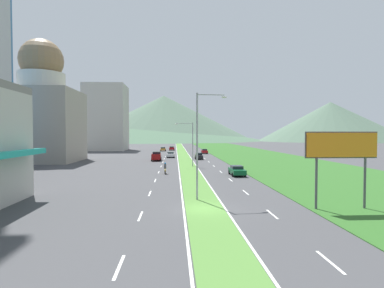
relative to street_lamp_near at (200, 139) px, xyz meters
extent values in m
plane|color=#424244|center=(0.08, -3.59, -5.77)|extent=(600.00, 600.00, 0.00)
cube|color=#518438|center=(0.08, 56.41, -5.74)|extent=(3.20, 240.00, 0.06)
cube|color=#2D6023|center=(20.68, 56.41, -5.74)|extent=(24.00, 240.00, 0.06)
cube|color=silver|center=(-5.02, -14.54, -5.76)|extent=(0.16, 2.80, 0.01)
cube|color=silver|center=(-5.02, -5.49, -5.76)|extent=(0.16, 2.80, 0.01)
cube|color=silver|center=(-5.02, 3.55, -5.76)|extent=(0.16, 2.80, 0.01)
cube|color=silver|center=(-5.02, 12.60, -5.76)|extent=(0.16, 2.80, 0.01)
cube|color=silver|center=(-5.02, 21.65, -5.76)|extent=(0.16, 2.80, 0.01)
cube|color=silver|center=(-5.02, 30.70, -5.76)|extent=(0.16, 2.80, 0.01)
cube|color=silver|center=(-5.02, 39.75, -5.76)|extent=(0.16, 2.80, 0.01)
cube|color=silver|center=(-5.02, 48.80, -5.76)|extent=(0.16, 2.80, 0.01)
cube|color=silver|center=(-5.02, 57.84, -5.76)|extent=(0.16, 2.80, 0.01)
cube|color=silver|center=(5.18, -14.54, -5.76)|extent=(0.16, 2.80, 0.01)
cube|color=silver|center=(5.18, -5.49, -5.76)|extent=(0.16, 2.80, 0.01)
cube|color=silver|center=(5.18, 3.55, -5.76)|extent=(0.16, 2.80, 0.01)
cube|color=silver|center=(5.18, 12.60, -5.76)|extent=(0.16, 2.80, 0.01)
cube|color=silver|center=(5.18, 21.65, -5.76)|extent=(0.16, 2.80, 0.01)
cube|color=silver|center=(5.18, 30.70, -5.76)|extent=(0.16, 2.80, 0.01)
cube|color=silver|center=(5.18, 39.75, -5.76)|extent=(0.16, 2.80, 0.01)
cube|color=silver|center=(5.18, 48.80, -5.76)|extent=(0.16, 2.80, 0.01)
cube|color=silver|center=(5.18, 57.84, -5.76)|extent=(0.16, 2.80, 0.01)
cube|color=silver|center=(-1.67, 56.41, -5.76)|extent=(0.16, 240.00, 0.01)
cube|color=silver|center=(1.83, 56.41, -5.76)|extent=(0.16, 240.00, 0.01)
cube|color=#9E9384|center=(-32.13, 42.71, 2.26)|extent=(15.51, 15.51, 16.05)
cylinder|color=beige|center=(-32.13, 42.71, 12.18)|extent=(9.95, 9.95, 3.79)
sphere|color=olive|center=(-32.13, 42.71, 16.92)|extent=(9.47, 9.47, 9.47)
cube|color=#B7B2A8|center=(-28.40, 91.26, 6.59)|extent=(14.93, 14.93, 24.71)
cone|color=#47664C|center=(-35.05, 282.97, 4.54)|extent=(238.83, 238.83, 20.61)
cone|color=#516B56|center=(-13.33, 286.61, 16.57)|extent=(176.89, 176.89, 44.67)
cone|color=#516B56|center=(129.93, 229.31, 10.89)|extent=(121.69, 121.69, 33.31)
cylinder|color=#99999E|center=(-0.30, -0.02, -0.71)|extent=(0.18, 0.18, 10.10)
cylinder|color=#99999E|center=(0.99, 0.08, 4.19)|extent=(2.59, 0.31, 0.10)
ellipsoid|color=silver|center=(2.29, 0.18, 3.99)|extent=(0.56, 0.28, 0.20)
cylinder|color=#99999E|center=(1.03, 30.13, -1.56)|extent=(0.18, 0.18, 8.42)
cylinder|color=#99999E|center=(-0.56, 30.01, 2.51)|extent=(3.18, 0.34, 0.10)
ellipsoid|color=silver|center=(-2.15, 29.89, 2.31)|extent=(0.56, 0.28, 0.20)
cylinder|color=#4C4C51|center=(9.28, -4.20, -3.59)|extent=(0.20, 0.20, 4.35)
cylinder|color=#4C4C51|center=(13.43, -4.20, -3.59)|extent=(0.20, 0.20, 4.35)
cube|color=orange|center=(11.35, -4.30, -0.41)|extent=(5.92, 0.16, 2.01)
cube|color=#4C4C51|center=(11.35, -4.18, -0.41)|extent=(6.12, 0.08, 2.21)
cube|color=#C6842D|center=(-6.65, 84.27, -5.14)|extent=(1.76, 4.04, 0.62)
cube|color=black|center=(-6.65, 84.11, -4.59)|extent=(1.51, 1.78, 0.47)
cylinder|color=black|center=(-7.49, 85.53, -5.45)|extent=(0.22, 0.64, 0.64)
cylinder|color=black|center=(-5.80, 85.53, -5.45)|extent=(0.22, 0.64, 0.64)
cylinder|color=black|center=(-7.49, 83.02, -5.45)|extent=(0.22, 0.64, 0.64)
cylinder|color=black|center=(-5.80, 83.02, -5.45)|extent=(0.22, 0.64, 0.64)
cube|color=black|center=(3.53, 47.09, -5.08)|extent=(1.72, 4.28, 0.72)
cube|color=black|center=(3.53, 47.26, -4.45)|extent=(1.48, 1.89, 0.55)
cylinder|color=black|center=(4.36, 45.76, -5.45)|extent=(0.22, 0.64, 0.64)
cylinder|color=black|center=(2.71, 45.76, -5.45)|extent=(0.22, 0.64, 0.64)
cylinder|color=black|center=(4.36, 48.42, -5.45)|extent=(0.22, 0.64, 0.64)
cylinder|color=black|center=(2.71, 48.42, -5.45)|extent=(0.22, 0.64, 0.64)
cube|color=silver|center=(-3.52, 53.60, -5.08)|extent=(1.89, 4.51, 0.73)
cube|color=black|center=(-3.52, 53.42, -4.52)|extent=(1.62, 1.98, 0.40)
cylinder|color=black|center=(-4.42, 55.00, -5.45)|extent=(0.22, 0.64, 0.64)
cylinder|color=black|center=(-2.61, 55.00, -5.45)|extent=(0.22, 0.64, 0.64)
cylinder|color=black|center=(-4.42, 52.20, -5.45)|extent=(0.22, 0.64, 0.64)
cylinder|color=black|center=(-2.61, 52.20, -5.45)|extent=(0.22, 0.64, 0.64)
cube|color=#0C5128|center=(6.95, 17.04, -5.10)|extent=(1.88, 4.72, 0.69)
cube|color=black|center=(6.95, 17.23, -4.53)|extent=(1.62, 2.08, 0.45)
cylinder|color=black|center=(7.86, 15.57, -5.45)|extent=(0.22, 0.64, 0.64)
cylinder|color=black|center=(6.05, 15.57, -5.45)|extent=(0.22, 0.64, 0.64)
cylinder|color=black|center=(7.86, 18.50, -5.45)|extent=(0.22, 0.64, 0.64)
cylinder|color=black|center=(6.05, 18.50, -5.45)|extent=(0.22, 0.64, 0.64)
cube|color=maroon|center=(-3.52, 89.82, -5.10)|extent=(1.89, 4.51, 0.70)
cube|color=black|center=(-3.52, 89.63, -4.53)|extent=(1.63, 1.98, 0.43)
cylinder|color=black|center=(-4.42, 91.21, -5.45)|extent=(0.22, 0.64, 0.64)
cylinder|color=black|center=(-2.61, 91.21, -5.45)|extent=(0.22, 0.64, 0.64)
cylinder|color=black|center=(-4.42, 88.42, -5.45)|extent=(0.22, 0.64, 0.64)
cylinder|color=black|center=(-2.61, 88.42, -5.45)|extent=(0.22, 0.64, 0.64)
cube|color=maroon|center=(7.02, 68.91, -5.11)|extent=(1.78, 4.42, 0.67)
cube|color=black|center=(7.02, 69.08, -4.54)|extent=(1.53, 1.94, 0.48)
cylinder|color=black|center=(7.88, 67.54, -5.45)|extent=(0.22, 0.64, 0.64)
cylinder|color=black|center=(6.16, 67.54, -5.45)|extent=(0.22, 0.64, 0.64)
cylinder|color=black|center=(7.88, 70.28, -5.45)|extent=(0.22, 0.64, 0.64)
cylinder|color=black|center=(6.16, 70.28, -5.45)|extent=(0.22, 0.64, 0.64)
cube|color=maroon|center=(-6.70, 43.88, -4.97)|extent=(2.00, 5.40, 0.80)
cube|color=black|center=(-6.70, 45.48, -4.17)|extent=(1.84, 2.00, 0.80)
cube|color=maroon|center=(-7.64, 42.78, -4.35)|extent=(0.10, 3.20, 0.44)
cube|color=maroon|center=(-5.76, 42.78, -4.35)|extent=(0.10, 3.20, 0.44)
cube|color=maroon|center=(-6.70, 41.23, -4.35)|extent=(1.84, 0.10, 0.44)
cylinder|color=black|center=(-7.66, 45.50, -5.37)|extent=(0.26, 0.80, 0.80)
cylinder|color=black|center=(-5.74, 45.50, -5.37)|extent=(0.26, 0.80, 0.80)
cylinder|color=black|center=(-7.66, 42.26, -5.37)|extent=(0.26, 0.80, 0.80)
cylinder|color=black|center=(-5.74, 42.26, -5.37)|extent=(0.26, 0.80, 0.80)
cylinder|color=black|center=(-3.91, 20.26, -5.47)|extent=(0.10, 0.60, 0.60)
cylinder|color=black|center=(-3.91, 18.86, -5.47)|extent=(0.12, 0.60, 0.60)
cube|color=yellow|center=(-3.91, 19.56, -5.29)|extent=(0.20, 1.12, 0.25)
ellipsoid|color=yellow|center=(-3.91, 19.76, -4.94)|extent=(0.24, 0.44, 0.24)
cube|color=#4C4C51|center=(-3.91, 19.46, -4.57)|extent=(0.36, 0.28, 0.70)
sphere|color=blue|center=(-3.91, 19.51, -4.10)|extent=(0.26, 0.26, 0.26)
camera|label=1|loc=(-2.40, -29.18, 0.50)|focal=29.15mm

